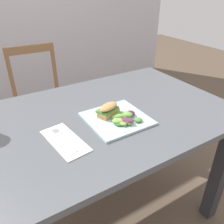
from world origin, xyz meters
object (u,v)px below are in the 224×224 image
at_px(plate_lunch, 117,119).
at_px(sandwich_half_front, 108,110).
at_px(dining_table, 103,136).
at_px(fork_on_napkin, 63,138).
at_px(chair_wooden_far, 41,102).

bearing_deg(plate_lunch, sandwich_half_front, 115.43).
distance_m(dining_table, plate_lunch, 0.16).
bearing_deg(plate_lunch, fork_on_napkin, -177.28).
height_order(chair_wooden_far, plate_lunch, chair_wooden_far).
bearing_deg(fork_on_napkin, sandwich_half_front, 12.30).
bearing_deg(sandwich_half_front, plate_lunch, -64.57).
xyz_separation_m(dining_table, chair_wooden_far, (-0.09, 0.85, -0.16)).
xyz_separation_m(plate_lunch, sandwich_half_front, (-0.02, 0.04, 0.03)).
xyz_separation_m(plate_lunch, fork_on_napkin, (-0.26, -0.01, 0.00)).
distance_m(chair_wooden_far, fork_on_napkin, 1.00).
height_order(chair_wooden_far, fork_on_napkin, chair_wooden_far).
height_order(plate_lunch, fork_on_napkin, plate_lunch).
relative_size(chair_wooden_far, fork_on_napkin, 4.68).
xyz_separation_m(dining_table, plate_lunch, (0.03, -0.08, 0.14)).
bearing_deg(chair_wooden_far, sandwich_half_front, -83.90).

